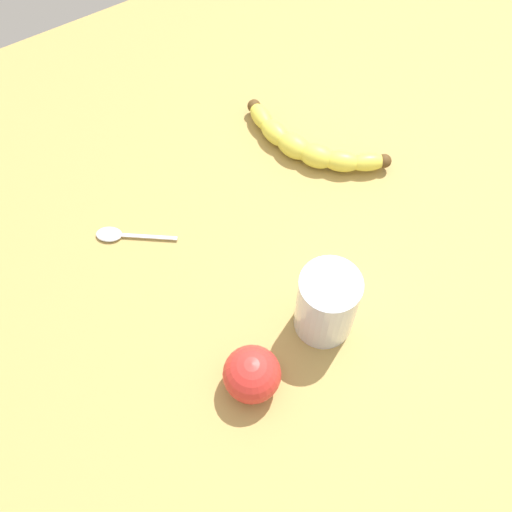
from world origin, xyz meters
The scene contains 5 objects.
wooden_tabletop centered at (0.00, 0.00, 1.50)cm, with size 120.00×120.00×3.00cm, color #A88B49.
banana centered at (14.85, -8.94, 4.75)cm, with size 21.13×13.63×3.50cm.
smoothie_glass centered at (-8.87, 4.52, 8.13)cm, with size 7.37×7.37×10.68cm.
apple_fruit centered at (-11.16, 16.33, 6.42)cm, with size 6.84×6.84×6.84cm, color red.
teaspoon centered at (16.52, 21.72, 3.40)cm, with size 7.65×9.98×0.80cm.
Camera 1 is at (-31.96, 28.35, 75.64)cm, focal length 43.73 mm.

